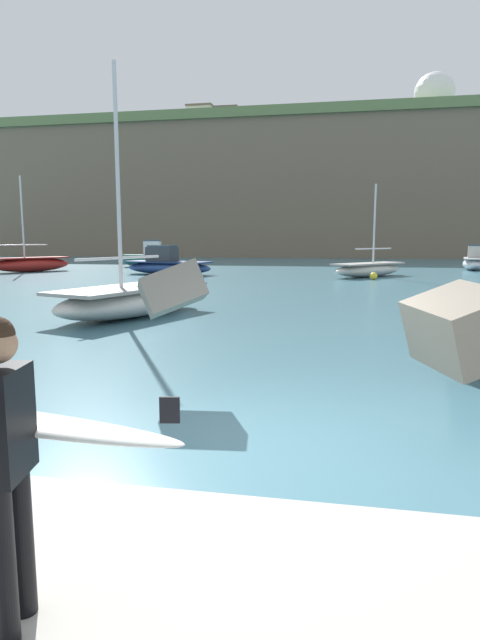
% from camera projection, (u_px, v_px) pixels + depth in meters
% --- Properties ---
extents(ground_plane, '(400.00, 400.00, 0.00)m').
position_uv_depth(ground_plane, '(273.00, 444.00, 6.39)').
color(ground_plane, '#42707F').
extents(breakwater_jetty, '(32.97, 6.52, 2.83)m').
position_uv_depth(breakwater_jetty, '(169.00, 326.00, 8.15)').
color(breakwater_jetty, '#3D3A38').
rests_on(breakwater_jetty, ground).
extents(surfer_with_board, '(2.12, 1.31, 1.78)m').
position_uv_depth(surfer_with_board, '(7.00, 444.00, 3.01)').
color(surfer_with_board, black).
rests_on(surfer_with_board, walkway_path).
extents(boat_near_centre, '(6.53, 3.34, 1.95)m').
position_uv_depth(boat_near_centre, '(167.00, 265.00, 36.12)').
color(boat_near_centre, navy).
rests_on(boat_near_centre, ground).
extents(boat_near_right, '(3.97, 6.38, 7.44)m').
position_uv_depth(boat_near_right, '(132.00, 299.00, 16.77)').
color(boat_near_right, beige).
rests_on(boat_near_right, ground).
extents(boat_mid_centre, '(4.46, 5.77, 6.76)m').
position_uv_depth(boat_mid_centre, '(31.00, 264.00, 38.94)').
color(boat_mid_centre, maroon).
rests_on(boat_mid_centre, ground).
extents(boat_mid_right, '(2.47, 4.67, 1.93)m').
position_uv_depth(boat_mid_right, '(474.00, 262.00, 41.41)').
color(boat_mid_right, white).
rests_on(boat_mid_right, ground).
extents(boat_far_left, '(5.21, 5.88, 5.76)m').
position_uv_depth(boat_far_left, '(368.00, 269.00, 34.00)').
color(boat_far_left, beige).
rests_on(boat_far_left, ground).
extents(boat_far_centre, '(4.86, 2.82, 2.27)m').
position_uv_depth(boat_far_centre, '(149.00, 258.00, 45.69)').
color(boat_far_centre, '#1E6656').
rests_on(boat_far_centre, ground).
extents(mooring_buoy_inner, '(0.44, 0.44, 0.44)m').
position_uv_depth(mooring_buoy_inner, '(374.00, 276.00, 31.58)').
color(mooring_buoy_inner, yellow).
rests_on(mooring_buoy_inner, ground).
extents(mooring_buoy_middle, '(0.44, 0.44, 0.44)m').
position_uv_depth(mooring_buoy_middle, '(469.00, 292.00, 22.14)').
color(mooring_buoy_middle, '#E54C1E').
rests_on(mooring_buoy_middle, ground).
extents(headland_bluff, '(87.15, 41.13, 18.11)m').
position_uv_depth(headland_bluff, '(288.00, 196.00, 85.17)').
color(headland_bluff, '#756651').
rests_on(headland_bluff, ground).
extents(radar_dome, '(6.18, 6.18, 9.48)m').
position_uv_depth(radar_dome, '(434.00, 101.00, 83.08)').
color(radar_dome, silver).
rests_on(radar_dome, headland_bluff).
extents(station_building_west, '(4.39, 6.46, 6.03)m').
position_uv_depth(station_building_west, '(203.00, 126.00, 91.23)').
color(station_building_west, silver).
rests_on(station_building_west, headland_bluff).
extents(station_building_central, '(6.86, 6.33, 6.32)m').
position_uv_depth(station_building_central, '(221.00, 129.00, 93.80)').
color(station_building_central, '#B2ADA3').
rests_on(station_building_central, headland_bluff).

